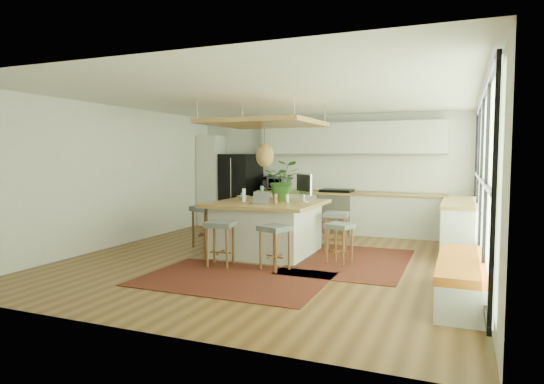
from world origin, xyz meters
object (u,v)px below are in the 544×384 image
at_px(island_plant, 283,184).
at_px(stool_right_back, 336,233).
at_px(microwave, 276,182).
at_px(stool_near_left, 220,244).
at_px(island, 268,228).
at_px(monitor, 304,187).
at_px(fridge, 241,189).
at_px(stool_left_side, 206,229).
at_px(stool_near_right, 275,247).
at_px(stool_right_front, 339,242).
at_px(laptop, 259,197).

bearing_deg(island_plant, stool_right_back, 0.04).
relative_size(microwave, island_plant, 0.82).
height_order(stool_near_left, microwave, microwave).
xyz_separation_m(island, stool_right_back, (1.10, 0.58, -0.11)).
bearing_deg(monitor, fridge, 179.02).
height_order(stool_near_left, stool_left_side, stool_left_side).
bearing_deg(stool_near_left, monitor, 59.22).
height_order(stool_near_right, island_plant, island_plant).
bearing_deg(island, stool_near_left, -104.32).
xyz_separation_m(fridge, stool_right_front, (3.28, -3.10, -0.57)).
relative_size(stool_right_front, laptop, 2.09).
bearing_deg(monitor, stool_near_left, -76.71).
relative_size(stool_near_left, stool_near_right, 1.04).
relative_size(island, laptop, 5.87).
distance_m(stool_left_side, microwave, 2.81).
bearing_deg(stool_right_front, microwave, 126.94).
distance_m(fridge, stool_near_right, 4.63).
bearing_deg(stool_right_front, stool_near_right, -136.11).
height_order(monitor, island_plant, island_plant).
xyz_separation_m(stool_near_right, stool_left_side, (-1.88, 1.18, 0.00)).
height_order(laptop, island_plant, island_plant).
height_order(stool_right_front, island_plant, island_plant).
bearing_deg(fridge, stool_right_front, -29.71).
bearing_deg(stool_near_right, microwave, 111.37).
bearing_deg(fridge, stool_near_left, -54.58).
bearing_deg(stool_right_back, stool_near_left, -128.38).
height_order(stool_near_left, stool_right_front, stool_near_left).
xyz_separation_m(stool_near_left, island_plant, (0.37, 1.78, 0.86)).
height_order(stool_near_left, stool_near_right, stool_near_left).
distance_m(monitor, microwave, 2.88).
distance_m(microwave, island_plant, 2.39).
relative_size(stool_right_back, island_plant, 1.00).
xyz_separation_m(stool_right_back, laptop, (-1.07, -1.05, 0.70)).
height_order(stool_near_right, stool_left_side, stool_left_side).
bearing_deg(stool_near_left, stool_left_side, 128.00).
distance_m(fridge, island_plant, 2.95).
distance_m(fridge, laptop, 3.76).
distance_m(stool_near_left, island_plant, 2.01).
xyz_separation_m(stool_right_back, island_plant, (-1.03, -0.00, 0.86)).
bearing_deg(stool_right_back, laptop, -135.57).
xyz_separation_m(island, stool_near_left, (-0.31, -1.20, -0.11)).
height_order(laptop, microwave, microwave).
relative_size(stool_near_right, monitor, 1.26).
xyz_separation_m(fridge, island_plant, (1.96, -2.19, 0.29)).
height_order(monitor, microwave, monitor).
xyz_separation_m(stool_near_left, monitor, (0.89, 1.49, 0.83)).
distance_m(stool_right_front, stool_left_side, 2.72).
height_order(stool_right_front, microwave, microwave).
bearing_deg(stool_near_left, island_plant, 78.11).
distance_m(stool_right_front, monitor, 1.32).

